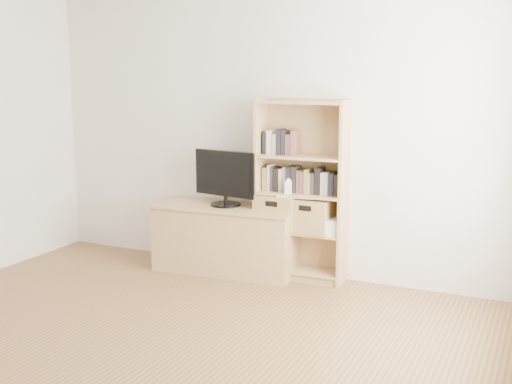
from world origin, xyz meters
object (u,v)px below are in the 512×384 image
Objects in this scene: laptop at (298,195)px; bookshelf at (301,191)px; basket_left at (278,211)px; television at (225,178)px; basket_right at (311,215)px; baby_monitor at (288,187)px; tv_stand at (226,240)px.

bookshelf is at bearing 42.57° from laptop.
bookshelf reaches higher than basket_left.
laptop is (0.67, 0.08, -0.11)m from television.
basket_left is at bearing -177.64° from basket_right.
baby_monitor reaches higher than basket_left.
television reaches higher than basket_right.
bookshelf is (0.69, 0.10, 0.50)m from tv_stand.
bookshelf is at bearing 16.23° from television.
laptop is at bearing 2.44° from tv_stand.
bookshelf reaches higher than television.
bookshelf reaches higher than baby_monitor.
laptop is at bearing -169.51° from basket_right.
laptop is (-0.12, -0.02, 0.17)m from basket_right.
baby_monitor is 0.32m from basket_right.
basket_right is (0.10, -0.00, -0.21)m from bookshelf.
basket_left is at bearing 6.50° from tv_stand.
basket_right is (0.79, 0.10, -0.28)m from television.
basket_right is at bearing 4.54° from laptop.
basket_right is at bearing -2.60° from bookshelf.
baby_monitor is 0.28m from basket_left.
tv_stand is at bearing -178.17° from laptop.
basket_left reaches higher than basket_right.
tv_stand is 0.81m from baby_monitor.
tv_stand is 3.48× the size of basket_left.
laptop is (0.67, 0.08, 0.46)m from tv_stand.
basket_left is (-0.21, -0.01, -0.20)m from bookshelf.
tv_stand is 3.92× the size of laptop.
television is 0.69m from laptop.
bookshelf is 4.46× the size of basket_right.
laptop reaches higher than basket_left.
tv_stand is 0.85m from basket_right.
television is at bearing 175.66° from tv_stand.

